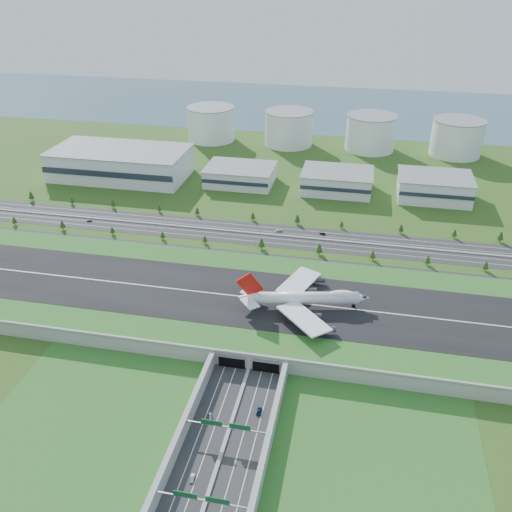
% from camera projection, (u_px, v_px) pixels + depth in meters
% --- Properties ---
extents(ground, '(1200.00, 1200.00, 0.00)m').
position_uv_depth(ground, '(267.00, 311.00, 308.54)').
color(ground, '#2B4515').
rests_on(ground, ground).
extents(airfield_deck, '(520.00, 100.00, 9.20)m').
position_uv_depth(airfield_deck, '(268.00, 306.00, 306.46)').
color(airfield_deck, gray).
rests_on(airfield_deck, ground).
extents(underpass_road, '(38.80, 120.40, 8.00)m').
position_uv_depth(underpass_road, '(223.00, 442.00, 221.83)').
color(underpass_road, '#28282B').
rests_on(underpass_road, ground).
extents(sign_gantry_near, '(38.70, 0.70, 9.80)m').
position_uv_depth(sign_gantry_near, '(226.00, 427.00, 223.86)').
color(sign_gantry_near, gray).
rests_on(sign_gantry_near, ground).
extents(sign_gantry_far, '(38.70, 0.70, 9.80)m').
position_uv_depth(sign_gantry_far, '(201.00, 500.00, 193.92)').
color(sign_gantry_far, gray).
rests_on(sign_gantry_far, ground).
extents(north_expressway, '(560.00, 36.00, 0.12)m').
position_uv_depth(north_expressway, '(292.00, 237.00, 389.77)').
color(north_expressway, '#28282B').
rests_on(north_expressway, ground).
extents(tree_row, '(501.20, 48.73, 8.48)m').
position_uv_depth(tree_row, '(306.00, 233.00, 385.49)').
color(tree_row, '#3D2819').
rests_on(tree_row, ground).
extents(hangar_west, '(120.00, 60.00, 25.00)m').
position_uv_depth(hangar_west, '(121.00, 163.00, 490.56)').
color(hangar_west, silver).
rests_on(hangar_west, ground).
extents(hangar_mid_a, '(58.00, 42.00, 15.00)m').
position_uv_depth(hangar_mid_a, '(240.00, 175.00, 477.95)').
color(hangar_mid_a, silver).
rests_on(hangar_mid_a, ground).
extents(hangar_mid_b, '(58.00, 42.00, 17.00)m').
position_uv_depth(hangar_mid_b, '(337.00, 181.00, 462.52)').
color(hangar_mid_b, silver).
rests_on(hangar_mid_b, ground).
extents(hangar_mid_c, '(58.00, 42.00, 19.00)m').
position_uv_depth(hangar_mid_c, '(434.00, 187.00, 447.98)').
color(hangar_mid_c, silver).
rests_on(hangar_mid_c, ground).
extents(fuel_tank_a, '(50.00, 50.00, 35.00)m').
position_uv_depth(fuel_tank_a, '(211.00, 124.00, 586.26)').
color(fuel_tank_a, white).
rests_on(fuel_tank_a, ground).
extents(fuel_tank_b, '(50.00, 50.00, 35.00)m').
position_uv_depth(fuel_tank_b, '(289.00, 128.00, 571.32)').
color(fuel_tank_b, white).
rests_on(fuel_tank_b, ground).
extents(fuel_tank_c, '(50.00, 50.00, 35.00)m').
position_uv_depth(fuel_tank_c, '(371.00, 133.00, 556.39)').
color(fuel_tank_c, white).
rests_on(fuel_tank_c, ground).
extents(fuel_tank_d, '(50.00, 50.00, 35.00)m').
position_uv_depth(fuel_tank_d, '(457.00, 138.00, 541.45)').
color(fuel_tank_d, white).
rests_on(fuel_tank_d, ground).
extents(bay_water, '(1200.00, 260.00, 0.06)m').
position_uv_depth(bay_water, '(334.00, 108.00, 719.10)').
color(bay_water, '#3A5D6F').
rests_on(bay_water, ground).
extents(boeing_747, '(72.13, 67.50, 22.55)m').
position_uv_depth(boeing_747, '(304.00, 298.00, 295.05)').
color(boeing_747, white).
rests_on(boeing_747, airfield_deck).
extents(car_0, '(3.28, 4.60, 1.45)m').
position_uv_depth(car_0, '(210.00, 416.00, 237.69)').
color(car_0, '#9E9FA3').
rests_on(car_0, ground).
extents(car_1, '(1.68, 4.08, 1.31)m').
position_uv_depth(car_1, '(192.00, 478.00, 209.51)').
color(car_1, silver).
rests_on(car_1, ground).
extents(car_2, '(2.54, 5.05, 1.37)m').
position_uv_depth(car_2, '(259.00, 411.00, 240.25)').
color(car_2, '#0C1E3E').
rests_on(car_2, ground).
extents(car_4, '(4.59, 3.23, 1.45)m').
position_uv_depth(car_4, '(90.00, 220.00, 412.10)').
color(car_4, '#5B5B60').
rests_on(car_4, ground).
extents(car_5, '(4.48, 2.51, 1.40)m').
position_uv_depth(car_5, '(322.00, 234.00, 392.91)').
color(car_5, black).
rests_on(car_5, ground).
extents(car_7, '(6.14, 4.15, 1.65)m').
position_uv_depth(car_7, '(279.00, 230.00, 397.02)').
color(car_7, silver).
rests_on(car_7, ground).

